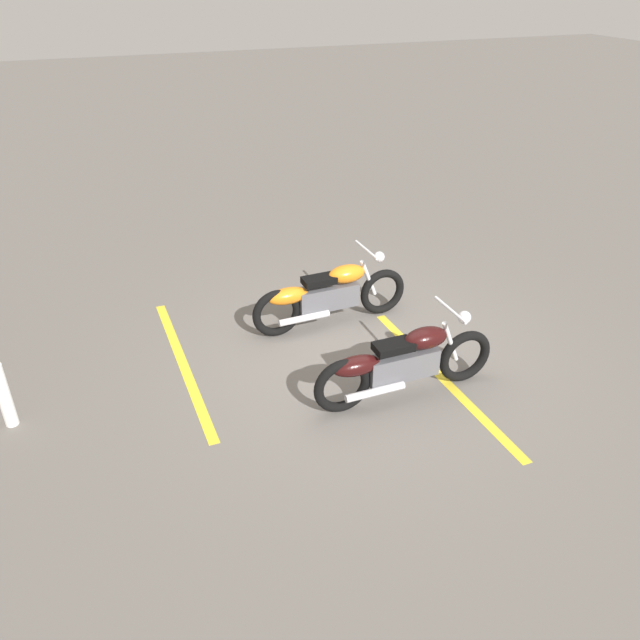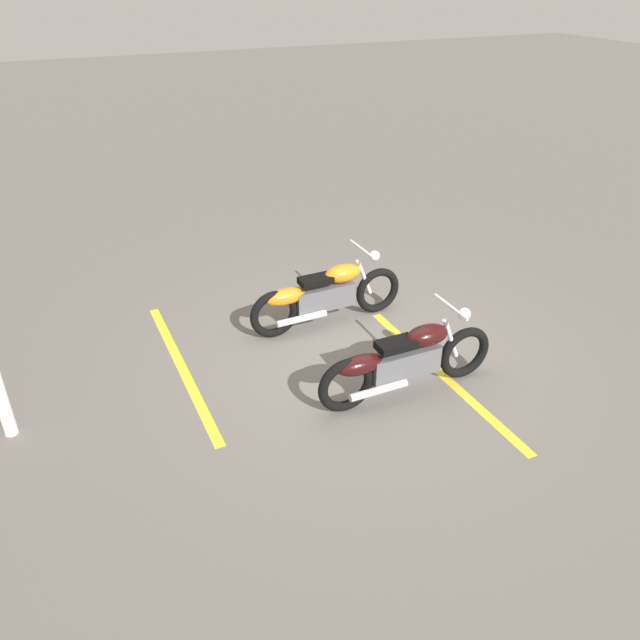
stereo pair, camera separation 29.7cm
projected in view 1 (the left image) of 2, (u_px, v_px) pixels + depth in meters
The scene contains 6 objects.
ground_plane at pixel (363, 356), 7.88m from camera, with size 60.00×60.00×0.00m, color #66605B.
motorcycle_bright_foreground at pixel (328, 295), 8.32m from camera, with size 2.23×0.62×1.04m.
motorcycle_dark_foreground at pixel (402, 362), 6.93m from camera, with size 2.23×0.62×1.04m.
bollard_post at pixel (4, 395), 6.54m from camera, with size 0.14×0.14×0.76m, color white.
parking_stripe_near at pixel (442, 377), 7.47m from camera, with size 3.20×0.12×0.01m, color yellow.
parking_stripe_mid at pixel (183, 364), 7.72m from camera, with size 3.20×0.12×0.01m, color yellow.
Camera 1 is at (2.84, 5.95, 4.36)m, focal length 34.92 mm.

